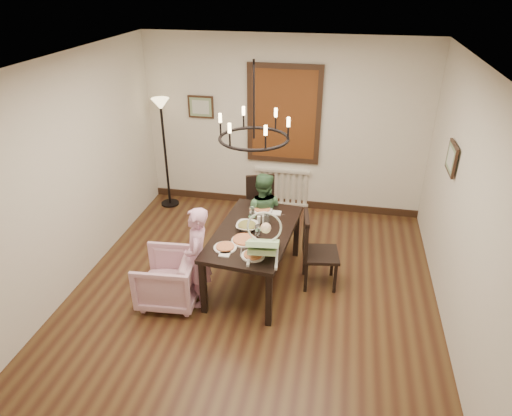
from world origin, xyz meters
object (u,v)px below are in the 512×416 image
(armchair, at_px, (168,279))
(seated_man, at_px, (262,220))
(chair_far, at_px, (262,210))
(chair_right, at_px, (321,250))
(dining_table, at_px, (254,237))
(drinking_glass, at_px, (257,230))
(elderly_woman, at_px, (198,265))
(floor_lamp, at_px, (165,155))
(baby_bouncer, at_px, (263,242))

(armchair, distance_m, seated_man, 1.60)
(chair_far, distance_m, chair_right, 1.34)
(dining_table, relative_size, seated_man, 1.67)
(armchair, relative_size, seated_man, 0.70)
(armchair, bearing_deg, drinking_glass, 112.33)
(dining_table, distance_m, drinking_glass, 0.18)
(elderly_woman, relative_size, floor_lamp, 0.59)
(chair_right, relative_size, baby_bouncer, 1.78)
(baby_bouncer, bearing_deg, drinking_glass, 103.04)
(chair_right, distance_m, armchair, 1.91)
(seated_man, bearing_deg, chair_right, 144.96)
(drinking_glass, bearing_deg, elderly_woman, -144.80)
(dining_table, distance_m, elderly_woman, 0.79)
(baby_bouncer, bearing_deg, seated_man, 94.38)
(elderly_woman, xyz_separation_m, floor_lamp, (-1.30, 2.39, 0.37))
(armchair, distance_m, baby_bouncer, 1.30)
(chair_right, height_order, armchair, chair_right)
(baby_bouncer, bearing_deg, dining_table, 105.56)
(dining_table, height_order, elderly_woman, elderly_woman)
(armchair, distance_m, drinking_glass, 1.22)
(chair_far, relative_size, drinking_glass, 7.48)
(chair_right, bearing_deg, seated_man, 46.35)
(seated_man, distance_m, baby_bouncer, 1.33)
(dining_table, relative_size, elderly_woman, 1.59)
(chair_far, distance_m, floor_lamp, 1.98)
(dining_table, xyz_separation_m, armchair, (-0.94, -0.59, -0.35))
(dining_table, xyz_separation_m, drinking_glass, (0.06, -0.09, 0.15))
(floor_lamp, bearing_deg, seated_man, -31.86)
(elderly_woman, bearing_deg, baby_bouncer, 79.87)
(dining_table, relative_size, chair_far, 1.76)
(dining_table, xyz_separation_m, floor_lamp, (-1.87, 1.86, 0.23))
(chair_far, bearing_deg, seated_man, -98.04)
(drinking_glass, bearing_deg, armchair, -153.37)
(armchair, xyz_separation_m, elderly_woman, (0.37, 0.06, 0.21))
(chair_right, distance_m, drinking_glass, 0.86)
(dining_table, xyz_separation_m, chair_far, (-0.10, 1.08, -0.19))
(baby_bouncer, bearing_deg, elderly_woman, 174.55)
(armchair, height_order, seated_man, seated_man)
(chair_far, xyz_separation_m, chair_right, (0.93, -0.96, 0.02))
(chair_right, xyz_separation_m, armchair, (-1.76, -0.70, -0.18))
(chair_far, height_order, elderly_woman, elderly_woman)
(elderly_woman, bearing_deg, armchair, -92.59)
(seated_man, xyz_separation_m, floor_lamp, (-1.83, 1.14, 0.40))
(seated_man, height_order, drinking_glass, seated_man)
(armchair, bearing_deg, chair_right, 107.40)
(dining_table, height_order, drinking_glass, drinking_glass)
(chair_right, relative_size, floor_lamp, 0.56)
(elderly_woman, distance_m, drinking_glass, 0.82)
(chair_far, height_order, floor_lamp, floor_lamp)
(chair_right, bearing_deg, chair_far, 35.56)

